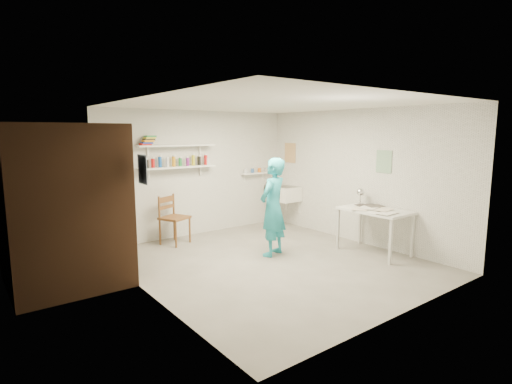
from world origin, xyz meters
TOP-DOWN VIEW (x-y plane):
  - floor at (0.00, 0.00)m, footprint 4.00×4.50m
  - ceiling at (0.00, 0.00)m, footprint 4.00×4.50m
  - wall_back at (0.00, 2.26)m, footprint 4.00×0.02m
  - wall_front at (0.00, -2.26)m, footprint 4.00×0.02m
  - wall_left at (-2.01, 0.00)m, footprint 0.02×4.50m
  - wall_right at (2.01, 0.00)m, footprint 0.02×4.50m
  - doorway_recess at (-1.99, 1.05)m, footprint 0.02×0.90m
  - corridor_box at (-2.70, 1.05)m, footprint 1.40×1.50m
  - door_lintel at (-1.97, 1.05)m, footprint 0.06×1.05m
  - door_jamb_near at (-1.97, 0.55)m, footprint 0.06×0.10m
  - door_jamb_far at (-1.97, 1.55)m, footprint 0.06×0.10m
  - shelf_lower at (-0.50, 2.13)m, footprint 1.50×0.22m
  - shelf_upper at (-0.50, 2.13)m, footprint 1.50×0.22m
  - ledge_shelf at (1.35, 2.17)m, footprint 0.70×0.14m
  - poster_left at (-1.99, 0.05)m, footprint 0.01×0.28m
  - poster_right_a at (1.99, 1.80)m, footprint 0.01×0.34m
  - poster_right_b at (1.99, -0.55)m, footprint 0.01×0.30m
  - belfast_sink at (1.75, 1.70)m, footprint 0.48×0.60m
  - man at (0.25, 0.28)m, footprint 0.68×0.57m
  - wall_clock at (0.33, 0.48)m, footprint 0.28×0.14m
  - wooden_chair at (-0.73, 1.85)m, footprint 0.58×0.57m
  - work_table at (1.64, -0.67)m, footprint 0.67×1.11m
  - desk_lamp at (1.82, -0.22)m, footprint 0.14×0.14m
  - spray_cans at (-0.50, 2.13)m, footprint 1.32×0.06m
  - book_stack at (-1.05, 2.13)m, footprint 0.28×0.14m
  - ledge_pots at (1.35, 2.17)m, footprint 0.48×0.07m
  - papers at (1.64, -0.67)m, footprint 0.30×0.22m

SIDE VIEW (x-z plane):
  - floor at x=0.00m, z-range -0.02..0.00m
  - work_table at x=1.64m, z-range 0.00..0.74m
  - wooden_chair at x=-0.73m, z-range 0.00..0.95m
  - belfast_sink at x=1.75m, z-range 0.55..0.85m
  - papers at x=1.64m, z-range 0.74..0.77m
  - man at x=0.25m, z-range 0.00..1.59m
  - desk_lamp at x=1.82m, z-range 0.89..1.03m
  - doorway_recess at x=-1.99m, z-range 0.00..2.00m
  - door_jamb_near at x=-1.97m, z-range 0.00..2.00m
  - door_jamb_far at x=-1.97m, z-range 0.00..2.00m
  - corridor_box at x=-2.70m, z-range 0.00..2.10m
  - wall_clock at x=0.33m, z-range 0.92..1.20m
  - ledge_shelf at x=1.35m, z-range 1.11..1.14m
  - ledge_pots at x=1.35m, z-range 1.14..1.22m
  - wall_back at x=0.00m, z-range 0.00..2.40m
  - wall_front at x=0.00m, z-range 0.00..2.40m
  - wall_left at x=-2.01m, z-range 0.00..2.40m
  - wall_right at x=2.01m, z-range 0.00..2.40m
  - shelf_lower at x=-0.50m, z-range 1.34..1.36m
  - spray_cans at x=-0.50m, z-range 1.36..1.53m
  - poster_right_b at x=1.99m, z-range 1.31..1.69m
  - poster_left at x=-1.99m, z-range 1.37..1.73m
  - poster_right_a at x=1.99m, z-range 1.34..1.76m
  - shelf_upper at x=-0.50m, z-range 1.74..1.76m
  - book_stack at x=-1.05m, z-range 1.77..1.93m
  - door_lintel at x=-1.97m, z-range 2.00..2.10m
  - ceiling at x=0.00m, z-range 2.40..2.42m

